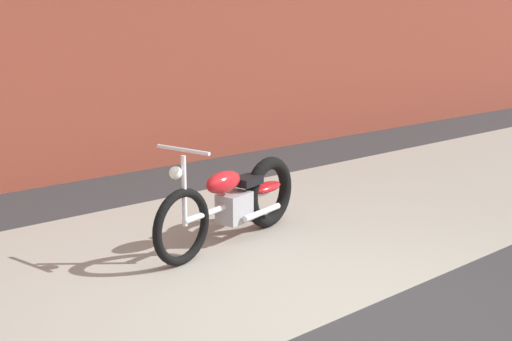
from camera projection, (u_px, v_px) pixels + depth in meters
ground_plane at (345, 316)px, 4.59m from camera, size 80.00×80.00×0.00m
sidewalk_slab at (203, 250)px, 5.90m from camera, size 36.00×3.50×0.01m
motorcycle_red at (240, 200)px, 6.11m from camera, size 1.97×0.73×1.03m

